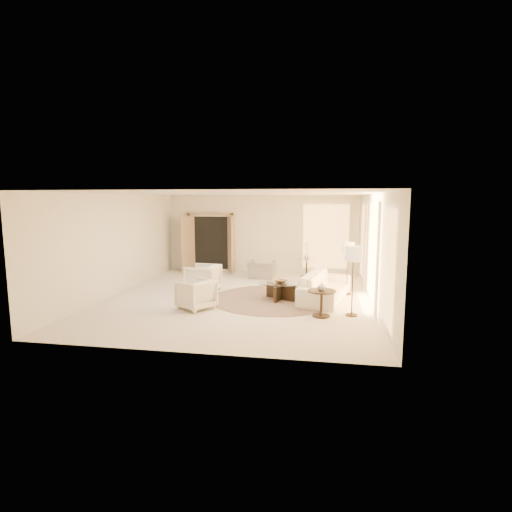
% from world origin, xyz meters
% --- Properties ---
extents(room, '(7.04, 8.04, 2.83)m').
position_xyz_m(room, '(0.00, 0.00, 1.40)').
color(room, silver).
rests_on(room, ground).
extents(windows_right, '(0.10, 6.40, 2.40)m').
position_xyz_m(windows_right, '(3.45, 0.10, 1.35)').
color(windows_right, '#FFBC66').
rests_on(windows_right, room).
extents(window_back_corner, '(1.70, 0.10, 2.40)m').
position_xyz_m(window_back_corner, '(2.30, 3.95, 1.35)').
color(window_back_corner, '#FFBC66').
rests_on(window_back_corner, room).
extents(curtains_right, '(0.06, 5.20, 2.60)m').
position_xyz_m(curtains_right, '(3.40, 1.00, 1.30)').
color(curtains_right, '#C5AA8C').
rests_on(curtains_right, room).
extents(french_doors, '(1.95, 0.66, 2.16)m').
position_xyz_m(french_doors, '(-1.90, 3.82, 1.07)').
color(french_doors, tan).
rests_on(french_doors, room).
extents(area_rug, '(4.38, 4.38, 0.01)m').
position_xyz_m(area_rug, '(0.93, 0.02, 0.01)').
color(area_rug, '#463227').
rests_on(area_rug, room).
extents(sofa, '(1.46, 2.59, 0.71)m').
position_xyz_m(sofa, '(2.30, 0.23, 0.36)').
color(sofa, white).
rests_on(sofa, room).
extents(armchair_left, '(0.87, 0.92, 0.87)m').
position_xyz_m(armchair_left, '(-1.17, 0.53, 0.44)').
color(armchair_left, white).
rests_on(armchair_left, room).
extents(armchair_right, '(1.02, 1.03, 0.79)m').
position_xyz_m(armchair_right, '(-0.80, -1.24, 0.39)').
color(armchair_right, white).
rests_on(armchair_right, room).
extents(accent_chair, '(0.89, 0.59, 0.77)m').
position_xyz_m(accent_chair, '(0.18, 2.83, 0.38)').
color(accent_chair, gray).
rests_on(accent_chair, room).
extents(coffee_table, '(1.62, 1.62, 0.45)m').
position_xyz_m(coffee_table, '(1.13, 0.01, 0.29)').
color(coffee_table, black).
rests_on(coffee_table, room).
extents(end_table, '(0.64, 0.64, 0.61)m').
position_xyz_m(end_table, '(2.21, -1.40, 0.42)').
color(end_table, black).
rests_on(end_table, room).
extents(side_table, '(0.51, 0.51, 0.59)m').
position_xyz_m(side_table, '(1.66, 3.40, 0.36)').
color(side_table, '#30281C').
rests_on(side_table, room).
extents(floor_lamp_near, '(0.36, 0.36, 1.48)m').
position_xyz_m(floor_lamp_near, '(2.90, 0.89, 1.26)').
color(floor_lamp_near, '#30281C').
rests_on(floor_lamp_near, room).
extents(floor_lamp_far, '(0.39, 0.39, 1.61)m').
position_xyz_m(floor_lamp_far, '(2.90, -1.22, 1.37)').
color(floor_lamp_far, '#30281C').
rests_on(floor_lamp_far, room).
extents(bowl, '(0.41, 0.41, 0.08)m').
position_xyz_m(bowl, '(1.13, 0.01, 0.49)').
color(bowl, brown).
rests_on(bowl, coffee_table).
extents(end_vase, '(0.24, 0.24, 0.19)m').
position_xyz_m(end_vase, '(2.21, -1.40, 0.70)').
color(end_vase, silver).
rests_on(end_vase, end_table).
extents(side_vase, '(0.22, 0.22, 0.22)m').
position_xyz_m(side_vase, '(1.66, 3.40, 0.70)').
color(side_vase, silver).
rests_on(side_vase, side_table).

